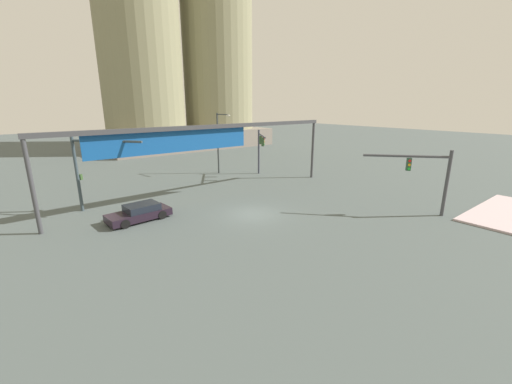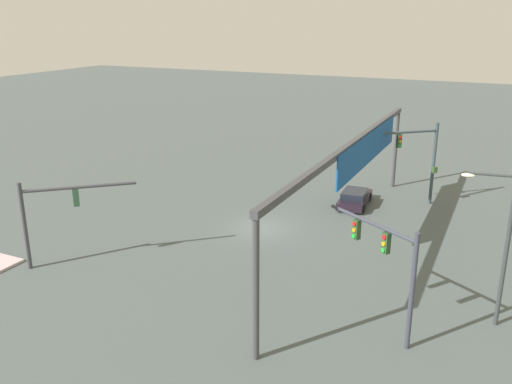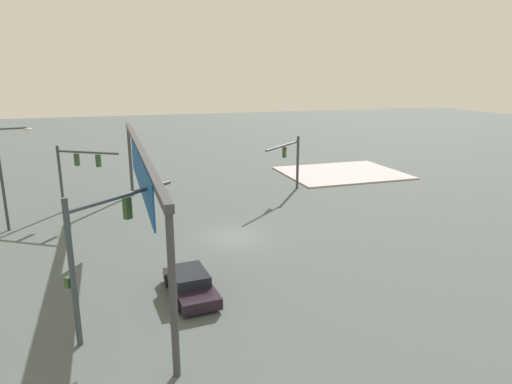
{
  "view_description": "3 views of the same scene",
  "coord_description": "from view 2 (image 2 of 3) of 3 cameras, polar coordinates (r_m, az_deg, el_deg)",
  "views": [
    {
      "loc": [
        -14.6,
        -18.43,
        8.35
      ],
      "look_at": [
        -0.84,
        -1.4,
        2.26
      ],
      "focal_mm": 22.28,
      "sensor_mm": 36.0,
      "label": 1
    },
    {
      "loc": [
        31.11,
        14.26,
        13.63
      ],
      "look_at": [
        -0.25,
        -0.62,
        2.44
      ],
      "focal_mm": 38.31,
      "sensor_mm": 36.0,
      "label": 2
    },
    {
      "loc": [
        -28.07,
        7.59,
        10.77
      ],
      "look_at": [
        0.88,
        -1.88,
        2.79
      ],
      "focal_mm": 31.87,
      "sensor_mm": 36.0,
      "label": 3
    }
  ],
  "objects": [
    {
      "name": "traffic_signal_near_corner",
      "position": [
        42.05,
        16.78,
        3.96
      ],
      "size": [
        3.97,
        4.82,
        6.24
      ],
      "rotation": [
        0.0,
        0.0,
        -0.86
      ],
      "color": "#354349",
      "rests_on": "ground"
    },
    {
      "name": "overhead_sign_gantry",
      "position": [
        34.25,
        10.62,
        4.02
      ],
      "size": [
        27.23,
        0.43,
        6.6
      ],
      "color": "#3C3C40",
      "rests_on": "ground"
    },
    {
      "name": "streetlamp_curved_arm",
      "position": [
        26.54,
        24.24,
        -4.46
      ],
      "size": [
        0.58,
        2.36,
        7.29
      ],
      "rotation": [
        0.0,
        0.0,
        -1.42
      ],
      "color": "#343A3A",
      "rests_on": "ground"
    },
    {
      "name": "sedan_car_approaching",
      "position": [
        41.82,
        10.27,
        -0.62
      ],
      "size": [
        4.6,
        2.25,
        1.21
      ],
      "rotation": [
        0.0,
        0.0,
        3.22
      ],
      "color": "black",
      "rests_on": "ground"
    },
    {
      "name": "traffic_signal_opposite_side",
      "position": [
        32.44,
        -20.61,
        -1.64
      ],
      "size": [
        4.33,
        4.83,
        5.07
      ],
      "rotation": [
        0.0,
        0.0,
        2.3
      ],
      "color": "#3E4046",
      "rests_on": "ground"
    },
    {
      "name": "ground_plane",
      "position": [
        36.84,
        0.71,
        -3.85
      ],
      "size": [
        193.66,
        193.66,
        0.0
      ],
      "primitive_type": "plane",
      "color": "#4A5454"
    },
    {
      "name": "traffic_signal_cross_street",
      "position": [
        24.41,
        13.68,
        -6.62
      ],
      "size": [
        3.01,
        4.62,
        5.34
      ],
      "rotation": [
        0.0,
        0.0,
        -2.14
      ],
      "color": "#383B49",
      "rests_on": "ground"
    }
  ]
}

